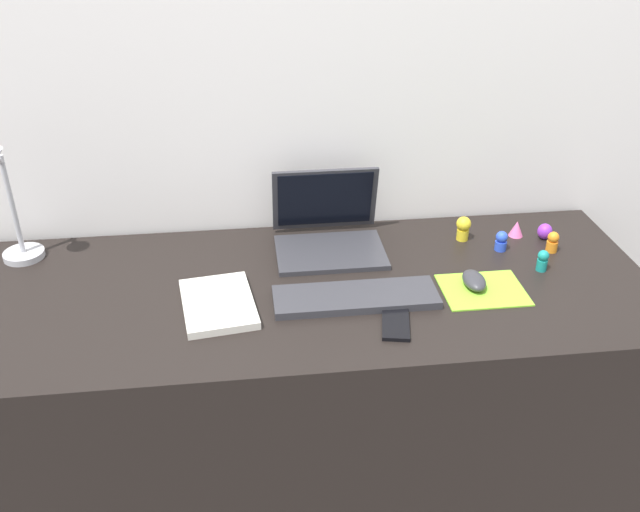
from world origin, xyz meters
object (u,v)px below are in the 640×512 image
(desk_lamp, at_px, (9,209))
(notebook_pad, at_px, (218,304))
(toy_figurine_purple, at_px, (545,231))
(toy_figurine_pink, at_px, (516,229))
(toy_figurine_orange, at_px, (553,242))
(toy_figurine_yellow, at_px, (463,227))
(mouse, at_px, (474,280))
(laptop, at_px, (328,228))
(toy_figurine_blue, at_px, (501,241))
(toy_figurine_teal, at_px, (543,260))
(keyboard, at_px, (356,297))
(cell_phone, at_px, (396,324))

(desk_lamp, bearing_deg, notebook_pad, -28.06)
(notebook_pad, xyz_separation_m, toy_figurine_purple, (0.94, 0.25, 0.01))
(toy_figurine_pink, bearing_deg, toy_figurine_orange, -57.02)
(toy_figurine_purple, distance_m, toy_figurine_orange, 0.08)
(toy_figurine_orange, xyz_separation_m, toy_figurine_yellow, (-0.23, 0.10, 0.01))
(mouse, bearing_deg, laptop, 141.77)
(toy_figurine_blue, bearing_deg, laptop, 169.72)
(laptop, relative_size, toy_figurine_pink, 6.50)
(notebook_pad, bearing_deg, toy_figurine_orange, 2.77)
(desk_lamp, height_order, toy_figurine_orange, desk_lamp)
(laptop, bearing_deg, toy_figurine_purple, -3.37)
(laptop, bearing_deg, toy_figurine_teal, -20.64)
(mouse, xyz_separation_m, toy_figurine_pink, (0.21, 0.26, 0.00))
(notebook_pad, bearing_deg, desk_lamp, 144.21)
(toy_figurine_teal, relative_size, toy_figurine_pink, 1.28)
(toy_figurine_teal, relative_size, toy_figurine_orange, 0.99)
(mouse, xyz_separation_m, toy_figurine_orange, (0.28, 0.16, 0.01))
(desk_lamp, relative_size, toy_figurine_purple, 7.42)
(toy_figurine_teal, height_order, toy_figurine_pink, toy_figurine_teal)
(toy_figurine_blue, xyz_separation_m, toy_figurine_orange, (0.14, -0.02, 0.00))
(mouse, xyz_separation_m, toy_figurine_yellow, (0.05, 0.26, 0.02))
(toy_figurine_teal, distance_m, toy_figurine_orange, 0.12)
(keyboard, distance_m, desk_lamp, 0.94)
(mouse, relative_size, desk_lamp, 0.28)
(laptop, height_order, desk_lamp, desk_lamp)
(laptop, xyz_separation_m, cell_phone, (0.11, -0.41, -0.05))
(laptop, relative_size, mouse, 3.12)
(keyboard, relative_size, notebook_pad, 1.71)
(notebook_pad, xyz_separation_m, toy_figurine_pink, (0.86, 0.27, 0.01))
(laptop, bearing_deg, notebook_pad, -137.45)
(toy_figurine_orange, bearing_deg, toy_figurine_pink, 122.98)
(keyboard, bearing_deg, laptop, 96.17)
(desk_lamp, distance_m, toy_figurine_orange, 1.47)
(toy_figurine_teal, bearing_deg, keyboard, -170.41)
(mouse, xyz_separation_m, toy_figurine_purple, (0.29, 0.23, 0.00))
(desk_lamp, relative_size, toy_figurine_yellow, 4.81)
(cell_phone, distance_m, toy_figurine_orange, 0.59)
(toy_figurine_purple, bearing_deg, toy_figurine_pink, 160.27)
(laptop, relative_size, cell_phone, 2.34)
(toy_figurine_purple, bearing_deg, toy_figurine_blue, -161.50)
(toy_figurine_teal, bearing_deg, cell_phone, -155.14)
(cell_phone, xyz_separation_m, toy_figurine_yellow, (0.28, 0.40, 0.03))
(desk_lamp, height_order, toy_figurine_pink, desk_lamp)
(laptop, distance_m, toy_figurine_pink, 0.55)
(notebook_pad, distance_m, toy_figurine_teal, 0.86)
(mouse, distance_m, desk_lamp, 1.22)
(toy_figurine_yellow, bearing_deg, notebook_pad, -158.97)
(laptop, bearing_deg, toy_figurine_blue, -10.28)
(toy_figurine_purple, xyz_separation_m, toy_figurine_orange, (-0.01, -0.07, 0.01))
(notebook_pad, relative_size, toy_figurine_orange, 4.02)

